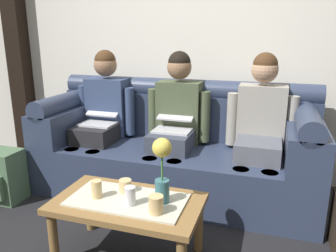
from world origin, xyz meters
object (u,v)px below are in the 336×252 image
at_px(coffee_table, 128,208).
at_px(cup_far_left, 156,204).
at_px(cup_near_right, 97,189).
at_px(backpack_left, 3,176).
at_px(flower_vase, 162,166).
at_px(person_right, 260,125).
at_px(person_middle, 176,118).
at_px(cup_near_left, 130,196).
at_px(couch, 176,150).
at_px(person_left, 103,113).
at_px(cup_far_center, 125,186).

bearing_deg(coffee_table, cup_far_left, -24.71).
relative_size(coffee_table, cup_near_right, 8.20).
distance_m(cup_far_left, backpack_left, 1.62).
height_order(flower_vase, cup_near_right, flower_vase).
height_order(person_right, flower_vase, person_right).
relative_size(cup_near_right, backpack_left, 0.25).
height_order(person_middle, cup_near_left, person_middle).
distance_m(couch, flower_vase, 1.05).
height_order(person_middle, coffee_table, person_middle).
height_order(person_left, person_middle, same).
xyz_separation_m(couch, flower_vase, (0.21, -0.99, 0.26)).
bearing_deg(cup_near_right, cup_near_left, -5.55).
xyz_separation_m(cup_near_left, cup_near_right, (-0.23, 0.02, -0.00)).
bearing_deg(coffee_table, cup_far_center, 121.45).
height_order(person_middle, cup_near_right, person_middle).
height_order(person_left, cup_far_left, person_left).
height_order(couch, person_middle, person_middle).
relative_size(couch, person_right, 1.93).
height_order(person_right, cup_near_left, person_right).
height_order(flower_vase, cup_near_left, flower_vase).
distance_m(cup_near_left, cup_far_center, 0.17).
bearing_deg(cup_near_left, cup_near_right, 174.45).
height_order(person_right, cup_near_right, person_right).
relative_size(couch, cup_near_left, 21.21).
relative_size(flower_vase, cup_far_left, 3.85).
bearing_deg(cup_near_left, coffee_table, 127.74).
distance_m(couch, person_middle, 0.29).
height_order(couch, cup_near_right, couch).
bearing_deg(person_middle, person_left, 179.98).
relative_size(person_middle, flower_vase, 3.11).
xyz_separation_m(flower_vase, cup_far_center, (-0.26, 0.05, -0.18)).
xyz_separation_m(person_right, cup_near_left, (-0.66, -1.08, -0.20)).
bearing_deg(person_left, backpack_left, -132.94).
bearing_deg(person_middle, coffee_table, -90.00).
bearing_deg(person_middle, cup_far_left, -78.94).
bearing_deg(flower_vase, cup_far_center, 168.38).
distance_m(cup_far_center, cup_far_left, 0.33).
bearing_deg(person_right, coffee_table, -124.59).
distance_m(person_left, person_middle, 0.70).
relative_size(person_middle, person_right, 1.00).
xyz_separation_m(person_right, flower_vase, (-0.49, -0.99, -0.03)).
height_order(cup_near_right, cup_far_center, cup_near_right).
distance_m(person_right, cup_far_center, 1.22).
xyz_separation_m(person_right, cup_far_left, (-0.48, -1.12, -0.20)).
bearing_deg(coffee_table, cup_near_right, -168.23).
relative_size(person_left, coffee_table, 1.37).
distance_m(person_left, coffee_table, 1.28).
xyz_separation_m(couch, cup_near_right, (-0.18, -1.06, 0.09)).
height_order(couch, cup_far_center, couch).
bearing_deg(flower_vase, person_right, 63.57).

